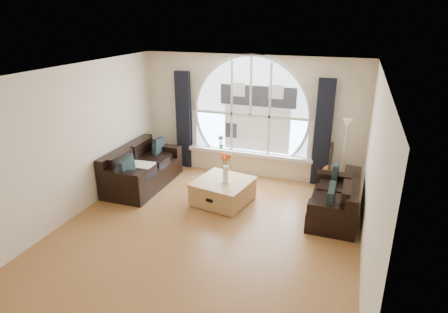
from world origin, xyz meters
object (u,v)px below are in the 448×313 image
floor_lamp (343,158)px  guitar (330,165)px  potted_plant (221,142)px  coffee_chest (223,190)px  vase_flowers (226,164)px  sofa_left (143,168)px  sofa_right (335,196)px

floor_lamp → guitar: (-0.25, 0.24, -0.27)m
guitar → potted_plant: size_ratio=3.29×
guitar → coffee_chest: bearing=-131.2°
floor_lamp → vase_flowers: bearing=-150.0°
sofa_left → guitar: bearing=17.5°
sofa_left → potted_plant: 1.90m
potted_plant → vase_flowers: bearing=-67.6°
guitar → sofa_left: bearing=-149.7°
sofa_left → vase_flowers: 2.04m
vase_flowers → guitar: bearing=38.3°
sofa_right → floor_lamp: floor_lamp is taller
sofa_right → coffee_chest: sofa_right is taller
sofa_right → sofa_left: bearing=-179.4°
guitar → floor_lamp: bearing=-31.5°
sofa_left → sofa_right: sofa_left is taller
floor_lamp → guitar: 0.44m
coffee_chest → guitar: 2.38m
guitar → sofa_right: bearing=-68.3°
coffee_chest → vase_flowers: bearing=-31.1°
floor_lamp → potted_plant: size_ratio=4.97×
floor_lamp → guitar: floor_lamp is taller
vase_flowers → guitar: size_ratio=0.66×
sofa_right → vase_flowers: bearing=-172.5°
potted_plant → coffee_chest: bearing=-69.1°
coffee_chest → floor_lamp: (2.16, 1.13, 0.55)m
potted_plant → sofa_left: bearing=-134.3°
sofa_left → sofa_right: 4.00m
guitar → potted_plant: bearing=-170.6°
coffee_chest → sofa_right: bearing=15.0°
floor_lamp → potted_plant: 2.78m
potted_plant → sofa_right: bearing=-27.3°
vase_flowers → floor_lamp: floor_lamp is taller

